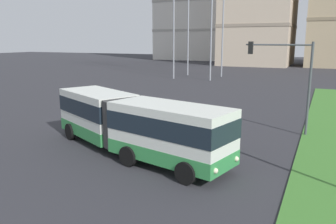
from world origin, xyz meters
The scene contains 2 objects.
articulated_bus centered at (-0.91, 14.41, 1.65)m, with size 11.88×6.32×3.00m.
traffic_light_far_right centered at (5.97, 22.00, 4.07)m, with size 4.11×0.28×5.87m.
Camera 1 is at (8.20, -0.67, 5.97)m, focal length 36.43 mm.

